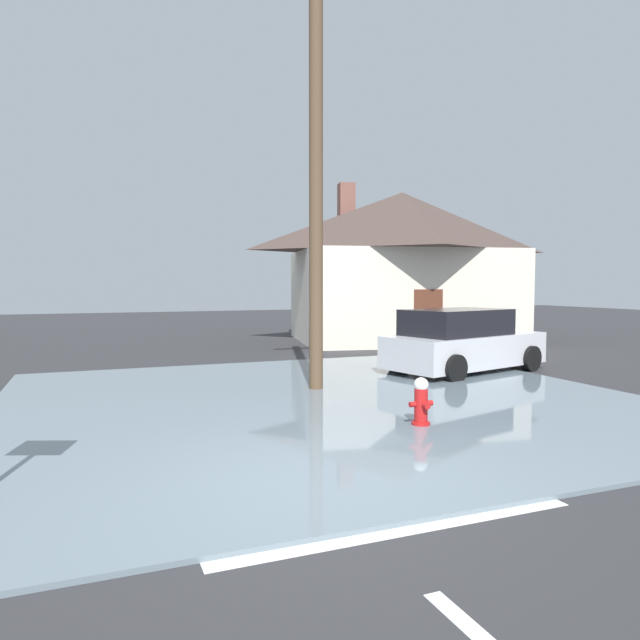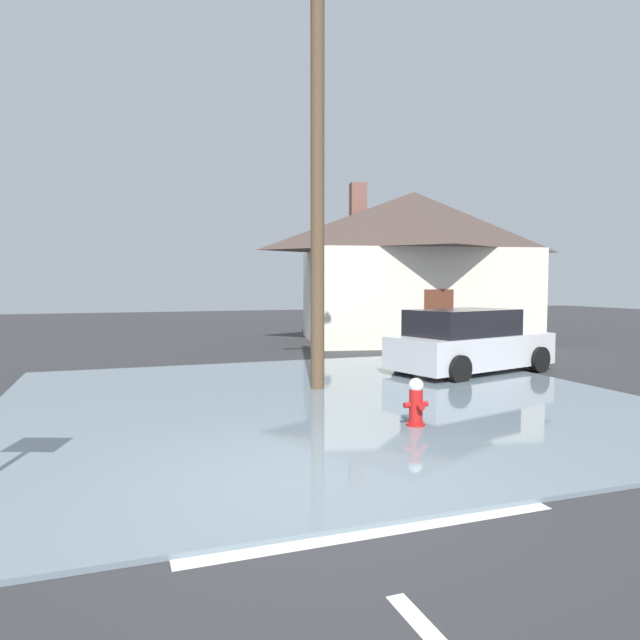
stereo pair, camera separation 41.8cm
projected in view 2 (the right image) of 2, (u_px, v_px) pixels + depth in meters
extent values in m
cube|color=#2D2D30|center=(318.00, 488.00, 6.32)|extent=(80.00, 80.00, 0.10)
cube|color=slate|center=(325.00, 400.00, 10.66)|extent=(11.50, 10.70, 0.05)
cube|color=silver|center=(378.00, 529.00, 5.13)|extent=(3.61, 0.33, 0.01)
cylinder|color=red|center=(416.00, 426.00, 8.67)|extent=(0.28, 0.28, 0.09)
cylinder|color=red|center=(416.00, 406.00, 8.65)|extent=(0.20, 0.20, 0.51)
sphere|color=white|center=(416.00, 385.00, 8.63)|extent=(0.22, 0.22, 0.22)
cylinder|color=red|center=(407.00, 405.00, 8.60)|extent=(0.09, 0.08, 0.08)
cylinder|color=red|center=(425.00, 404.00, 8.70)|extent=(0.09, 0.08, 0.08)
cylinder|color=red|center=(421.00, 406.00, 8.51)|extent=(0.10, 0.09, 0.10)
cylinder|color=brown|center=(317.00, 176.00, 11.46)|extent=(0.28, 0.28, 8.69)
cube|color=silver|center=(413.00, 296.00, 21.85)|extent=(8.73, 7.02, 3.42)
pyramid|color=#473833|center=(414.00, 222.00, 21.67)|extent=(9.42, 7.58, 2.22)
cube|color=brown|center=(358.00, 209.00, 22.36)|extent=(0.70, 0.70, 2.00)
cube|color=#592D1E|center=(439.00, 319.00, 19.10)|extent=(0.99, 0.25, 2.00)
cube|color=silver|center=(472.00, 350.00, 14.07)|extent=(4.57, 2.83, 0.77)
cube|color=black|center=(463.00, 322.00, 13.83)|extent=(2.88, 2.18, 0.63)
cylinder|color=black|center=(482.00, 352.00, 15.63)|extent=(0.68, 0.38, 0.64)
cylinder|color=black|center=(539.00, 359.00, 14.18)|extent=(0.68, 0.38, 0.64)
cylinder|color=black|center=(403.00, 361.00, 13.99)|extent=(0.68, 0.38, 0.64)
cylinder|color=black|center=(459.00, 369.00, 12.53)|extent=(0.68, 0.38, 0.64)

